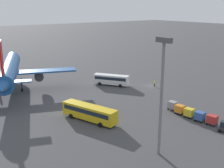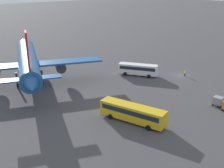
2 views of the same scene
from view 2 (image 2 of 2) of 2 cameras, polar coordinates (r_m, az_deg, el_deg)
ground_plane at (r=81.38m, az=13.79°, el=1.67°), size 600.00×600.00×0.00m
airplane at (r=73.74m, az=-16.74°, el=4.39°), size 41.95×36.09×16.03m
shuttle_bus_near at (r=78.93m, az=5.31°, el=3.09°), size 10.37×8.16×3.26m
shuttle_bus_far at (r=52.92m, az=4.18°, el=-5.69°), size 13.17×6.66×3.30m
worker_person at (r=80.89m, az=14.60°, el=2.14°), size 0.38×0.38×1.74m
cargo_cart_grey at (r=63.59m, az=20.75°, el=-3.22°), size 2.23×1.96×2.06m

